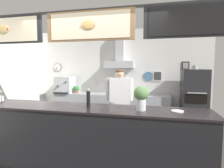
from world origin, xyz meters
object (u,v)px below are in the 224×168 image
Objects in this scene: pizza_oven at (194,101)px; espresso_machine at (65,85)px; potted_oregano at (119,90)px; basil_vase at (141,97)px; condiment_plate at (177,111)px; potted_sage at (76,89)px; shop_worker at (119,103)px; pepper_grinder at (88,98)px.

espresso_machine is (-3.64, 0.15, 0.33)m from pizza_oven.
potted_oregano is 0.57× the size of basil_vase.
condiment_plate is 0.48× the size of basil_vase.
pizza_oven is at bearing -2.45° from potted_sage.
espresso_machine is (-1.92, 1.12, 0.27)m from shop_worker.
potted_sage is 3.28m from basil_vase.
shop_worker is 7.39× the size of potted_sage.
basil_vase is at bearing -49.40° from potted_sage.
potted_sage is 2.82m from pepper_grinder.
shop_worker is at bearing -78.00° from potted_oregano.
pizza_oven is 3.07m from pepper_grinder.
pizza_oven is 1.98m from potted_oregano.
pizza_oven is at bearing -164.09° from shop_worker.
shop_worker is 1.54m from basil_vase.
shop_worker is 7.92× the size of potted_oregano.
pizza_oven reaches higher than espresso_machine.
pepper_grinder is (-1.32, -0.04, 0.14)m from condiment_plate.
shop_worker is 2.23m from espresso_machine.
potted_oregano is (1.30, 0.02, -0.00)m from potted_sage.
shop_worker is at bearing -30.22° from espresso_machine.
basil_vase is at bearing -44.84° from espresso_machine.
shop_worker is at bearing 113.26° from basil_vase.
potted_oregano is at bearing 0.35° from espresso_machine.
basil_vase is at bearing -174.45° from condiment_plate.
espresso_machine is at bearing 135.16° from basil_vase.
potted_oregano is 2.65m from basil_vase.
basil_vase is (0.81, -0.01, 0.05)m from pepper_grinder.
espresso_machine is 1.68m from potted_oregano.
basil_vase is at bearing 99.80° from shop_worker.
condiment_plate is 0.58× the size of pepper_grinder.
shop_worker is 9.45× the size of condiment_plate.
pizza_oven is 4.80× the size of basil_vase.
shop_worker is (-1.72, -0.97, 0.06)m from pizza_oven.
shop_worker is 4.54× the size of basil_vase.
espresso_machine is 1.51× the size of basil_vase.
condiment_plate is (3.01, -2.44, -0.09)m from espresso_machine.
espresso_machine reaches higher than condiment_plate.
condiment_plate is at bearing 116.14° from shop_worker.
condiment_plate is at bearing 5.55° from basil_vase.
condiment_plate is at bearing -61.40° from potted_oregano.
condiment_plate is (1.34, -2.45, 0.03)m from potted_oregano.
shop_worker is 1.90m from potted_sage.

